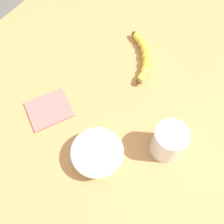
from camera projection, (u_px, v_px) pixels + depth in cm
name	position (u px, v px, depth cm)	size (l,w,h in cm)	color
wooden_tabletop	(138.00, 103.00, 75.32)	(120.00, 120.00, 3.00)	#B7814C
banana	(144.00, 56.00, 79.93)	(18.22, 13.84, 3.46)	yellow
smoothie_glass	(168.00, 142.00, 62.76)	(8.47, 8.47, 9.88)	silver
ceramic_bowl	(96.00, 153.00, 63.18)	(13.49, 13.49, 5.07)	white
folded_napkin	(49.00, 109.00, 72.26)	(12.13, 10.48, 0.60)	#BC6660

